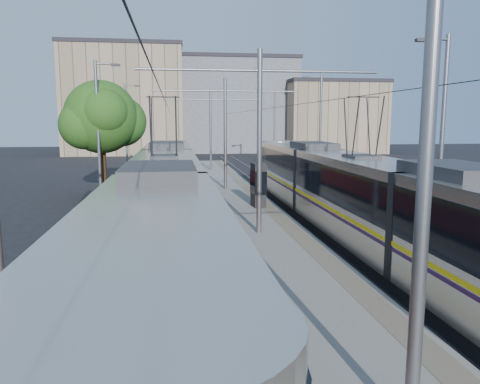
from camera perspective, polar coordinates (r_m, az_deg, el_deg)
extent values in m
plane|color=black|center=(11.20, 9.94, -15.95)|extent=(160.00, 160.00, 0.00)
cube|color=gray|center=(27.24, -1.08, -0.84)|extent=(4.00, 50.00, 0.30)
cube|color=gray|center=(27.08, -4.13, -0.59)|extent=(0.70, 50.00, 0.01)
cube|color=gray|center=(27.42, 1.92, -0.45)|extent=(0.70, 50.00, 0.01)
cube|color=gray|center=(27.09, -10.19, -1.32)|extent=(0.07, 70.00, 0.03)
cube|color=gray|center=(27.07, -7.15, -1.26)|extent=(0.07, 70.00, 0.03)
cube|color=gray|center=(27.75, 4.84, -0.98)|extent=(0.07, 70.00, 0.03)
cube|color=gray|center=(28.10, 7.69, -0.90)|extent=(0.07, 70.00, 0.03)
cube|color=black|center=(18.00, -8.97, -5.74)|extent=(2.30, 30.70, 0.40)
cube|color=#BCB6AC|center=(17.67, -9.09, -0.54)|extent=(2.40, 29.10, 2.90)
cube|color=black|center=(17.59, -9.13, 1.06)|extent=(2.43, 29.10, 1.30)
cube|color=#DCA50B|center=(17.73, -9.06, -1.82)|extent=(2.43, 29.10, 0.12)
cube|color=#A21109|center=(17.83, -9.02, -3.40)|extent=(2.42, 29.10, 1.10)
cube|color=#2D2D30|center=(17.48, -9.22, 4.64)|extent=(1.68, 3.00, 0.30)
cube|color=black|center=(18.36, 14.18, -5.61)|extent=(2.30, 29.42, 0.40)
cube|color=#BCB6AC|center=(18.03, 14.37, -0.52)|extent=(2.40, 27.82, 2.90)
cube|color=black|center=(17.96, 14.43, 1.05)|extent=(2.43, 27.82, 1.30)
cube|color=yellow|center=(18.10, 14.33, -1.77)|extent=(2.43, 27.82, 0.12)
cube|color=#2E123F|center=(18.13, 14.31, -2.24)|extent=(2.43, 27.82, 0.10)
cube|color=#2D2D30|center=(17.86, 14.57, 4.55)|extent=(1.68, 3.00, 0.30)
cylinder|color=slate|center=(6.58, 21.55, 0.73)|extent=(0.20, 0.20, 7.00)
cylinder|color=slate|center=(17.98, 2.38, 5.97)|extent=(0.20, 0.20, 7.00)
cylinder|color=slate|center=(18.06, 2.43, 14.56)|extent=(9.20, 0.10, 0.10)
cylinder|color=slate|center=(29.86, -1.81, 7.03)|extent=(0.20, 0.20, 7.00)
cylinder|color=slate|center=(29.90, -1.83, 12.21)|extent=(9.20, 0.10, 0.10)
cylinder|color=slate|center=(41.80, -3.61, 7.48)|extent=(0.20, 0.20, 7.00)
cylinder|color=slate|center=(41.83, -3.65, 11.18)|extent=(9.20, 0.10, 0.10)
cylinder|color=black|center=(26.69, -8.95, 10.50)|extent=(0.02, 70.00, 0.02)
cylinder|color=black|center=(27.55, 6.46, 10.49)|extent=(0.02, 70.00, 0.02)
cylinder|color=slate|center=(28.00, -16.90, 6.97)|extent=(0.18, 0.18, 8.00)
cube|color=#2D2D30|center=(28.02, -14.95, 14.74)|extent=(0.50, 0.22, 0.12)
cylinder|color=slate|center=(43.88, -13.72, 7.57)|extent=(0.18, 0.18, 8.00)
cube|color=#2D2D30|center=(43.89, -12.43, 12.51)|extent=(0.50, 0.22, 0.12)
cylinder|color=slate|center=(20.69, 23.40, 6.17)|extent=(0.18, 0.18, 8.00)
cube|color=#2D2D30|center=(20.37, 21.30, 16.87)|extent=(0.50, 0.22, 0.12)
cylinder|color=slate|center=(35.34, 9.75, 7.49)|extent=(0.18, 0.18, 8.00)
cube|color=#2D2D30|center=(35.16, 8.15, 13.64)|extent=(0.50, 0.22, 0.12)
cylinder|color=slate|center=(50.82, 4.21, 7.90)|extent=(0.18, 0.18, 8.00)
cube|color=#2D2D30|center=(50.69, 3.02, 12.15)|extent=(0.50, 0.22, 0.12)
cube|color=black|center=(23.78, 2.25, 0.85)|extent=(0.66, 1.02, 2.23)
cube|color=black|center=(23.76, 2.25, 1.20)|extent=(0.71, 1.06, 1.16)
cylinder|color=#382314|center=(30.12, -16.30, 2.27)|extent=(0.41, 0.41, 2.95)
sphere|color=#1F4C15|center=(29.96, -16.58, 8.76)|extent=(4.42, 4.42, 4.42)
sphere|color=#1F4C15|center=(30.55, -14.28, 8.32)|extent=(3.13, 3.13, 3.13)
cube|color=tan|center=(70.04, -13.80, 10.58)|extent=(16.00, 12.00, 14.60)
cube|color=#262328|center=(70.74, -14.03, 16.70)|extent=(16.32, 12.24, 0.50)
cube|color=gray|center=(74.27, -0.89, 10.28)|extent=(18.00, 14.00, 13.53)
cube|color=#262328|center=(74.81, -0.90, 15.66)|extent=(18.36, 14.28, 0.50)
cube|color=tan|center=(71.55, 11.06, 8.76)|extent=(14.00, 10.00, 9.96)
cube|color=#262328|center=(71.76, 11.18, 12.94)|extent=(14.28, 10.20, 0.50)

